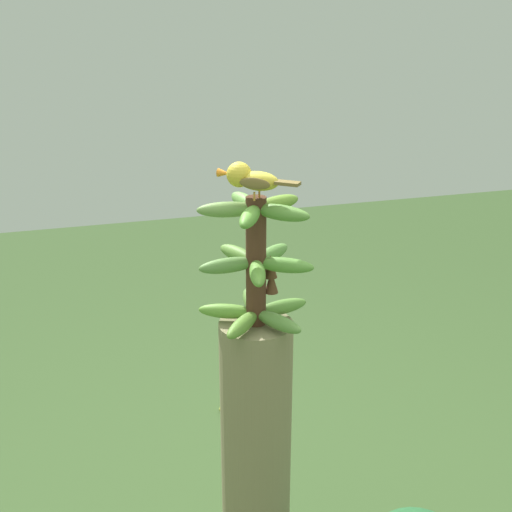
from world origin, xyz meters
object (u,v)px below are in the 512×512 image
at_px(banana_tree, 256,467).
at_px(fallen_banana, 231,404).
at_px(perched_bird, 249,178).
at_px(banana_bunch, 257,263).

height_order(banana_tree, fallen_banana, banana_tree).
relative_size(banana_tree, fallen_banana, 6.46).
distance_m(perched_bird, fallen_banana, 1.63).
bearing_deg(perched_bird, fallen_banana, -101.22).
height_order(banana_tree, banana_bunch, banana_bunch).
relative_size(banana_bunch, perched_bird, 1.93).
height_order(perched_bird, fallen_banana, perched_bird).
bearing_deg(fallen_banana, banana_tree, 79.81).
bearing_deg(banana_bunch, fallen_banana, -100.11).
bearing_deg(banana_bunch, perched_bird, 18.49).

